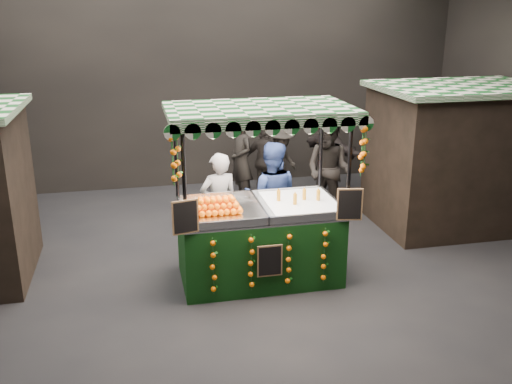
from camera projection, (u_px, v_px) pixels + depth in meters
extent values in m
plane|color=black|center=(236.00, 281.00, 8.50)|extent=(12.00, 12.00, 0.00)
cube|color=black|center=(193.00, 74.00, 12.35)|extent=(12.00, 0.10, 5.00)
cube|color=black|center=(399.00, 281.00, 3.08)|extent=(12.00, 0.10, 5.00)
cube|color=black|center=(455.00, 159.00, 10.40)|extent=(2.80, 2.00, 2.50)
cube|color=#12541B|center=(464.00, 88.00, 10.00)|extent=(3.00, 2.20, 0.10)
cube|color=black|center=(259.00, 245.00, 8.45)|extent=(2.31, 1.26, 1.05)
cube|color=silver|center=(259.00, 211.00, 8.28)|extent=(2.31, 1.26, 0.04)
cylinder|color=black|center=(186.00, 219.00, 7.44)|extent=(0.05, 0.05, 2.52)
cylinder|color=black|center=(347.00, 207.00, 7.90)|extent=(0.05, 0.05, 2.52)
cylinder|color=black|center=(178.00, 191.00, 8.55)|extent=(0.05, 0.05, 2.52)
cylinder|color=black|center=(320.00, 182.00, 9.01)|extent=(0.05, 0.05, 2.52)
cube|color=#12541B|center=(259.00, 109.00, 7.82)|extent=(2.58, 1.52, 0.08)
cube|color=silver|center=(301.00, 204.00, 8.39)|extent=(1.03, 1.14, 0.08)
cube|color=black|center=(185.00, 217.00, 7.36)|extent=(0.36, 0.10, 0.46)
cube|color=black|center=(350.00, 204.00, 7.83)|extent=(0.36, 0.10, 0.46)
cube|color=black|center=(270.00, 261.00, 7.81)|extent=(0.36, 0.03, 0.46)
imported|color=gray|center=(219.00, 205.00, 9.16)|extent=(0.69, 0.51, 1.73)
imported|color=navy|center=(271.00, 197.00, 9.32)|extent=(1.06, 0.92, 1.86)
imported|color=black|center=(328.00, 170.00, 10.82)|extent=(1.15, 1.16, 1.89)
imported|color=#2E2925|center=(265.00, 161.00, 12.06)|extent=(0.96, 0.86, 1.56)
imported|color=#2A2722|center=(282.00, 162.00, 12.08)|extent=(1.11, 1.08, 1.52)
imported|color=#2D2624|center=(329.00, 153.00, 12.00)|extent=(1.20, 1.88, 1.94)
imported|color=black|center=(241.00, 160.00, 11.64)|extent=(0.60, 0.76, 1.82)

